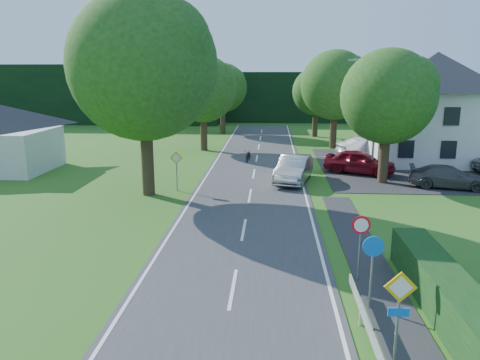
# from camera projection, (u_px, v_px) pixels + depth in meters

# --- Properties ---
(road) EXTENTS (7.00, 80.00, 0.04)m
(road) POSITION_uv_depth(u_px,v_px,m) (246.00, 217.00, 23.45)
(road) COLOR #38383B
(road) RESTS_ON ground
(parking_pad) EXTENTS (14.00, 16.00, 0.04)m
(parking_pad) POSITION_uv_depth(u_px,v_px,m) (414.00, 168.00, 35.28)
(parking_pad) COLOR #27272A
(parking_pad) RESTS_ON ground
(line_edge_left) EXTENTS (0.12, 80.00, 0.01)m
(line_edge_left) POSITION_uv_depth(u_px,v_px,m) (182.00, 215.00, 23.66)
(line_edge_left) COLOR white
(line_edge_left) RESTS_ON road
(line_edge_right) EXTENTS (0.12, 80.00, 0.01)m
(line_edge_right) POSITION_uv_depth(u_px,v_px,m) (311.00, 218.00, 23.23)
(line_edge_right) COLOR white
(line_edge_right) RESTS_ON road
(line_centre) EXTENTS (0.12, 80.00, 0.01)m
(line_centre) POSITION_uv_depth(u_px,v_px,m) (246.00, 216.00, 23.44)
(line_centre) COLOR white
(line_centre) RESTS_ON road
(tree_main) EXTENTS (9.40, 9.40, 11.64)m
(tree_main) POSITION_uv_depth(u_px,v_px,m) (144.00, 95.00, 26.41)
(tree_main) COLOR #1F4414
(tree_main) RESTS_ON ground
(tree_left_far) EXTENTS (7.00, 7.00, 8.58)m
(tree_left_far) POSITION_uv_depth(u_px,v_px,m) (203.00, 103.00, 42.23)
(tree_left_far) COLOR #1F4414
(tree_left_far) RESTS_ON ground
(tree_right_far) EXTENTS (7.40, 7.40, 9.09)m
(tree_right_far) POSITION_uv_depth(u_px,v_px,m) (335.00, 100.00, 43.32)
(tree_right_far) COLOR #1F4414
(tree_right_far) RESTS_ON ground
(tree_left_back) EXTENTS (6.60, 6.60, 8.07)m
(tree_left_back) POSITION_uv_depth(u_px,v_px,m) (223.00, 99.00, 53.92)
(tree_left_back) COLOR #1F4414
(tree_left_back) RESTS_ON ground
(tree_right_back) EXTENTS (6.20, 6.20, 7.56)m
(tree_right_back) POSITION_uv_depth(u_px,v_px,m) (316.00, 102.00, 51.34)
(tree_right_back) COLOR #1F4414
(tree_right_back) RESTS_ON ground
(tree_right_mid) EXTENTS (7.00, 7.00, 8.58)m
(tree_right_mid) POSITION_uv_depth(u_px,v_px,m) (387.00, 117.00, 29.68)
(tree_right_mid) COLOR #1F4414
(tree_right_mid) RESTS_ON ground
(treeline_left) EXTENTS (44.00, 6.00, 8.00)m
(treeline_left) POSITION_uv_depth(u_px,v_px,m) (63.00, 94.00, 65.20)
(treeline_left) COLOR black
(treeline_left) RESTS_ON ground
(treeline_right) EXTENTS (30.00, 5.00, 7.00)m
(treeline_right) POSITION_uv_depth(u_px,v_px,m) (320.00, 97.00, 66.81)
(treeline_right) COLOR black
(treeline_right) RESTS_ON ground
(house_white) EXTENTS (10.60, 8.40, 8.60)m
(house_white) POSITION_uv_depth(u_px,v_px,m) (433.00, 106.00, 37.06)
(house_white) COLOR silver
(house_white) RESTS_ON ground
(streetlight) EXTENTS (2.03, 0.18, 8.00)m
(streetlight) POSITION_uv_depth(u_px,v_px,m) (373.00, 112.00, 31.61)
(streetlight) COLOR gray
(streetlight) RESTS_ON ground
(sign_priority_right) EXTENTS (0.78, 0.09, 2.59)m
(sign_priority_right) POSITION_uv_depth(u_px,v_px,m) (399.00, 303.00, 11.08)
(sign_priority_right) COLOR gray
(sign_priority_right) RESTS_ON ground
(sign_roundabout) EXTENTS (0.64, 0.08, 2.37)m
(sign_roundabout) POSITION_uv_depth(u_px,v_px,m) (373.00, 258.00, 14.02)
(sign_roundabout) COLOR gray
(sign_roundabout) RESTS_ON ground
(sign_speed_limit) EXTENTS (0.64, 0.11, 2.37)m
(sign_speed_limit) POSITION_uv_depth(u_px,v_px,m) (361.00, 233.00, 15.94)
(sign_speed_limit) COLOR gray
(sign_speed_limit) RESTS_ON ground
(sign_priority_left) EXTENTS (0.78, 0.09, 2.44)m
(sign_priority_left) POSITION_uv_depth(u_px,v_px,m) (176.00, 163.00, 28.20)
(sign_priority_left) COLOR gray
(sign_priority_left) RESTS_ON ground
(moving_car) EXTENTS (2.93, 5.47, 1.71)m
(moving_car) POSITION_uv_depth(u_px,v_px,m) (294.00, 169.00, 30.60)
(moving_car) COLOR #A4A4A8
(moving_car) RESTS_ON road
(motorcycle) EXTENTS (0.81, 1.87, 0.95)m
(motorcycle) POSITION_uv_depth(u_px,v_px,m) (248.00, 155.00, 37.68)
(motorcycle) COLOR black
(motorcycle) RESTS_ON road
(parked_car_red) EXTENTS (5.28, 3.83, 1.67)m
(parked_car_red) POSITION_uv_depth(u_px,v_px,m) (360.00, 162.00, 33.06)
(parked_car_red) COLOR maroon
(parked_car_red) RESTS_ON parking_pad
(parked_car_silver_a) EXTENTS (5.50, 3.07, 1.72)m
(parked_car_silver_a) POSITION_uv_depth(u_px,v_px,m) (369.00, 148.00, 38.96)
(parked_car_silver_a) COLOR #BCBCC1
(parked_car_silver_a) RESTS_ON parking_pad
(parked_car_grey) EXTENTS (5.03, 2.93, 1.37)m
(parked_car_grey) POSITION_uv_depth(u_px,v_px,m) (449.00, 177.00, 29.05)
(parked_car_grey) COLOR #47464A
(parked_car_grey) RESTS_ON parking_pad
(parasol) EXTENTS (2.81, 2.83, 1.97)m
(parasol) POSITION_uv_depth(u_px,v_px,m) (389.00, 154.00, 35.16)
(parasol) COLOR red
(parasol) RESTS_ON parking_pad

